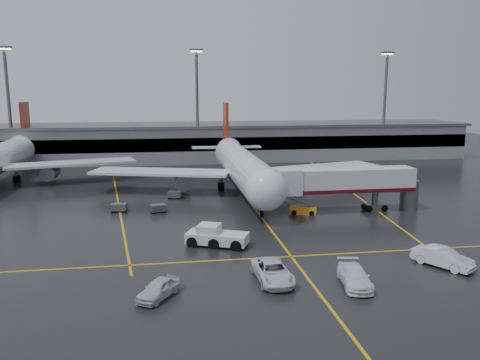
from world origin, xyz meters
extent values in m
plane|color=black|center=(0.00, 0.00, 0.00)|extent=(220.00, 220.00, 0.00)
cube|color=gold|center=(0.00, 0.00, 0.01)|extent=(0.25, 90.00, 0.02)
cube|color=gold|center=(0.00, -22.00, 0.01)|extent=(60.00, 0.25, 0.02)
cube|color=gold|center=(-20.00, 10.00, 0.01)|extent=(9.99, 69.35, 0.02)
cube|color=gold|center=(18.00, 10.00, 0.01)|extent=(7.57, 69.64, 0.02)
cube|color=gray|center=(0.00, 48.00, 4.00)|extent=(120.00, 18.00, 8.00)
cube|color=black|center=(0.00, 39.20, 4.50)|extent=(120.00, 0.40, 3.00)
cube|color=#595B60|center=(0.00, 48.00, 8.30)|extent=(122.00, 19.00, 0.60)
cylinder|color=#595B60|center=(-45.00, 42.00, 12.50)|extent=(0.70, 0.70, 25.00)
cube|color=#595B60|center=(-45.00, 42.00, 25.20)|extent=(3.00, 1.20, 0.50)
cube|color=#FFE5B2|center=(-45.00, 42.00, 24.90)|extent=(2.60, 0.90, 0.20)
cylinder|color=#595B60|center=(-5.00, 42.00, 12.50)|extent=(0.70, 0.70, 25.00)
cube|color=#595B60|center=(-5.00, 42.00, 25.20)|extent=(3.00, 1.20, 0.50)
cube|color=#FFE5B2|center=(-5.00, 42.00, 24.90)|extent=(2.60, 0.90, 0.20)
cylinder|color=#595B60|center=(40.00, 42.00, 12.50)|extent=(0.70, 0.70, 25.00)
cube|color=#595B60|center=(40.00, 42.00, 25.20)|extent=(3.00, 1.20, 0.50)
cube|color=#FFE5B2|center=(40.00, 42.00, 24.90)|extent=(2.60, 0.90, 0.20)
cylinder|color=silver|center=(0.00, 8.00, 4.20)|extent=(5.20, 36.00, 5.20)
sphere|color=silver|center=(0.00, -10.00, 4.20)|extent=(5.20, 5.20, 5.20)
cone|color=silver|center=(0.00, 29.00, 4.80)|extent=(4.94, 8.00, 4.94)
cube|color=maroon|center=(0.00, 30.00, 9.70)|extent=(0.50, 5.50, 8.50)
cube|color=silver|center=(0.00, 29.00, 5.00)|extent=(14.00, 3.00, 0.25)
cube|color=silver|center=(-13.00, 10.00, 3.40)|extent=(22.80, 11.83, 0.40)
cube|color=silver|center=(13.00, 10.00, 3.40)|extent=(22.80, 11.83, 0.40)
cylinder|color=#595B60|center=(-9.50, 9.00, 2.00)|extent=(2.60, 4.50, 2.60)
cylinder|color=#595B60|center=(9.50, 9.00, 2.00)|extent=(2.60, 4.50, 2.60)
cylinder|color=#595B60|center=(0.00, -7.00, 1.00)|extent=(0.56, 0.56, 2.00)
cylinder|color=#595B60|center=(-3.20, 11.00, 1.00)|extent=(0.56, 0.56, 2.00)
cylinder|color=#595B60|center=(3.20, 11.00, 1.00)|extent=(0.56, 0.56, 2.00)
cylinder|color=black|center=(0.00, -7.00, 0.45)|extent=(0.40, 1.10, 1.10)
cylinder|color=black|center=(-3.20, 11.00, 0.55)|extent=(1.00, 1.40, 1.40)
cylinder|color=black|center=(3.20, 11.00, 0.55)|extent=(1.00, 1.40, 1.40)
cone|color=silver|center=(-42.00, 41.00, 4.80)|extent=(4.94, 8.00, 4.94)
cube|color=maroon|center=(-42.00, 42.00, 9.70)|extent=(0.50, 5.50, 8.50)
cube|color=silver|center=(-42.00, 41.00, 5.00)|extent=(14.00, 3.00, 0.25)
cube|color=silver|center=(-29.00, 22.00, 3.40)|extent=(22.80, 11.83, 0.40)
cylinder|color=#595B60|center=(-32.50, 21.00, 2.00)|extent=(2.60, 4.50, 2.60)
cylinder|color=#595B60|center=(-38.80, 23.00, 1.00)|extent=(0.56, 0.56, 2.00)
cylinder|color=black|center=(-38.80, 23.00, 0.55)|extent=(1.00, 1.40, 1.40)
cube|color=silver|center=(12.00, -6.00, 4.40)|extent=(18.00, 3.20, 3.00)
cube|color=#490B11|center=(12.00, -6.00, 3.10)|extent=(18.00, 3.30, 0.50)
cube|color=silver|center=(3.80, -6.00, 4.40)|extent=(3.00, 3.40, 3.30)
cylinder|color=#595B60|center=(16.00, -6.00, 1.50)|extent=(0.80, 0.80, 3.00)
cube|color=#595B60|center=(16.00, -6.00, 0.45)|extent=(2.60, 1.60, 0.90)
cylinder|color=#595B60|center=(21.00, -6.00, 2.00)|extent=(2.40, 2.40, 4.00)
cylinder|color=black|center=(14.90, -6.00, 0.45)|extent=(0.90, 1.80, 0.90)
cylinder|color=black|center=(17.10, -6.00, 0.45)|extent=(0.90, 1.80, 0.90)
cube|color=silver|center=(-6.82, -17.49, 0.82)|extent=(6.88, 4.85, 1.09)
cube|color=silver|center=(-7.66, -17.13, 1.73)|extent=(2.87, 2.87, 0.91)
cube|color=black|center=(-7.66, -17.13, 1.73)|extent=(2.59, 2.59, 0.82)
cylinder|color=black|center=(-9.00, -16.56, 0.50)|extent=(2.16, 2.98, 1.19)
cylinder|color=black|center=(-6.82, -17.49, 0.50)|extent=(2.16, 2.98, 1.19)
cylinder|color=black|center=(-4.63, -18.42, 0.50)|extent=(2.16, 2.98, 1.19)
cube|color=orange|center=(5.85, -6.29, 0.53)|extent=(3.76, 2.59, 1.06)
cube|color=#595B60|center=(5.85, -6.29, 1.54)|extent=(3.44, 2.00, 1.21)
cylinder|color=black|center=(4.76, -5.87, 0.29)|extent=(1.22, 1.77, 0.68)
cylinder|color=black|center=(6.93, -6.70, 0.29)|extent=(1.22, 1.77, 0.68)
imported|color=silver|center=(-3.13, -27.53, 0.83)|extent=(3.02, 6.09, 1.66)
imported|color=white|center=(3.40, -29.48, 0.79)|extent=(3.00, 5.69, 1.57)
imported|color=silver|center=(13.08, -26.73, 0.90)|extent=(4.52, 5.63, 1.80)
imported|color=silver|center=(-12.69, -29.40, 0.74)|extent=(3.85, 4.58, 1.48)
cube|color=#595B60|center=(-13.24, -2.64, 0.65)|extent=(2.28, 1.79, 0.90)
cylinder|color=black|center=(-13.88, -3.34, 0.18)|extent=(0.40, 0.20, 0.40)
cylinder|color=black|center=(-12.34, -2.91, 0.18)|extent=(0.40, 0.20, 0.40)
cylinder|color=black|center=(-14.15, -2.38, 0.18)|extent=(0.40, 0.20, 0.40)
cylinder|color=black|center=(-12.61, -1.95, 0.18)|extent=(0.40, 0.20, 0.40)
cube|color=#595B60|center=(-18.47, -1.41, 0.65)|extent=(2.15, 1.55, 0.90)
cylinder|color=black|center=(-19.32, -1.80, 0.18)|extent=(0.40, 0.20, 0.40)
cylinder|color=black|center=(-17.74, -2.01, 0.18)|extent=(0.40, 0.20, 0.40)
cylinder|color=black|center=(-19.19, -0.81, 0.18)|extent=(0.40, 0.20, 0.40)
cylinder|color=black|center=(-17.61, -1.01, 0.18)|extent=(0.40, 0.20, 0.40)
cube|color=#595B60|center=(-10.92, 5.55, 0.65)|extent=(2.24, 1.72, 0.90)
cylinder|color=black|center=(-11.81, 5.24, 0.18)|extent=(0.40, 0.20, 0.40)
cylinder|color=black|center=(-10.25, 4.88, 0.18)|extent=(0.40, 0.20, 0.40)
cylinder|color=black|center=(-11.59, 6.22, 0.18)|extent=(0.40, 0.20, 0.40)
cylinder|color=black|center=(-10.03, 5.85, 0.18)|extent=(0.40, 0.20, 0.40)
camera|label=1|loc=(-11.57, -63.93, 15.76)|focal=34.62mm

